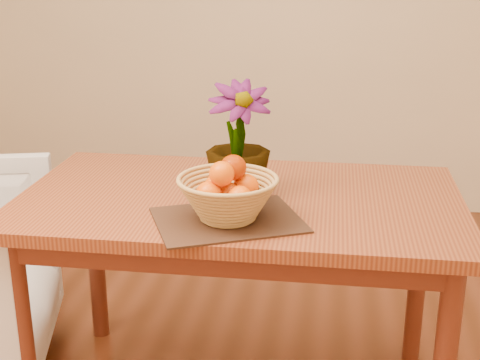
# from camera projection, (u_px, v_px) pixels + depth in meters

# --- Properties ---
(table) EXTENTS (1.40, 0.80, 0.75)m
(table) POSITION_uv_depth(u_px,v_px,m) (240.00, 221.00, 2.15)
(table) COLOR brown
(table) RESTS_ON floor
(placemat) EXTENTS (0.50, 0.45, 0.01)m
(placemat) POSITION_uv_depth(u_px,v_px,m) (228.00, 220.00, 1.92)
(placemat) COLOR #332012
(placemat) RESTS_ON table
(wicker_basket) EXTENTS (0.29, 0.29, 0.12)m
(wicker_basket) POSITION_uv_depth(u_px,v_px,m) (228.00, 200.00, 1.90)
(wicker_basket) COLOR tan
(wicker_basket) RESTS_ON placemat
(orange_pile) EXTENTS (0.17, 0.16, 0.13)m
(orange_pile) POSITION_uv_depth(u_px,v_px,m) (229.00, 182.00, 1.88)
(orange_pile) COLOR #F35303
(orange_pile) RESTS_ON wicker_basket
(potted_plant) EXTENTS (0.25, 0.25, 0.36)m
(potted_plant) POSITION_uv_depth(u_px,v_px,m) (238.00, 140.00, 2.07)
(potted_plant) COLOR #1A3F12
(potted_plant) RESTS_ON table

